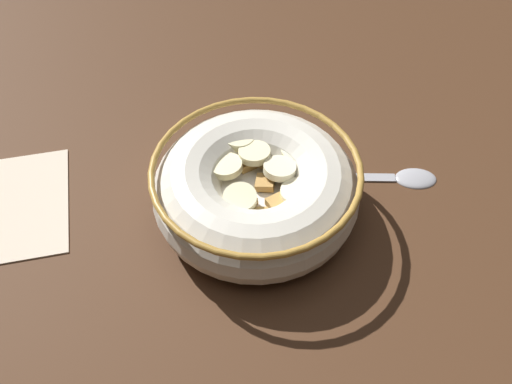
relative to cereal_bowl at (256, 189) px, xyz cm
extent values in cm
cube|color=#472B19|center=(-0.01, 0.03, -4.40)|extent=(130.29, 130.29, 2.00)
cylinder|color=silver|center=(-0.01, 0.03, -3.10)|extent=(10.29, 10.29, 0.60)
torus|color=silver|center=(-0.01, 0.03, -0.22)|extent=(18.71, 18.71, 6.35)
torus|color=#B28438|center=(-0.01, 0.03, 2.65)|extent=(18.75, 18.75, 0.60)
cylinder|color=white|center=(-0.01, 0.03, 0.14)|extent=(14.90, 14.90, 0.40)
cube|color=#AD7F42|center=(3.69, 4.20, 0.87)|extent=(1.99, 2.05, 0.94)
cube|color=tan|center=(2.62, 0.81, 0.67)|extent=(2.29, 2.26, 0.93)
cube|color=#B78947|center=(-2.14, 1.11, 0.70)|extent=(2.37, 2.38, 0.92)
cube|color=#B78947|center=(-2.45, -1.72, 0.84)|extent=(2.26, 2.24, 0.83)
cube|color=tan|center=(3.70, 2.19, 0.78)|extent=(1.80, 1.79, 0.77)
cube|color=#AD7F42|center=(0.33, -0.80, 0.87)|extent=(1.96, 2.02, 0.95)
cube|color=#AD7F42|center=(-3.42, -4.78, 0.87)|extent=(2.31, 2.34, 0.94)
cube|color=#AD7F42|center=(-5.14, 1.25, 0.71)|extent=(2.18, 2.19, 0.76)
cube|color=#B78947|center=(-3.80, -0.40, 0.86)|extent=(1.82, 1.79, 0.83)
cube|color=#AD7F42|center=(2.58, -5.33, 0.90)|extent=(1.82, 1.76, 0.88)
cube|color=tan|center=(-3.78, 2.37, 0.82)|extent=(1.86, 1.89, 0.82)
cube|color=tan|center=(-1.51, 5.40, 0.61)|extent=(1.74, 1.75, 0.77)
cube|color=tan|center=(-4.10, 3.84, 0.79)|extent=(2.08, 2.13, 0.90)
cube|color=tan|center=(1.87, -3.38, 0.82)|extent=(2.39, 2.39, 0.93)
cube|color=tan|center=(2.67, -1.34, 0.68)|extent=(2.19, 2.23, 0.92)
cube|color=#AD7F42|center=(4.27, -3.51, 0.69)|extent=(1.91, 1.96, 0.88)
cube|color=#AD7F42|center=(5.38, -0.14, 0.77)|extent=(2.34, 2.34, 0.76)
cube|color=tan|center=(3.20, 5.77, 0.91)|extent=(2.17, 2.13, 0.93)
cube|color=#AD7F42|center=(-5.62, -0.26, 0.63)|extent=(1.96, 1.97, 0.77)
cube|color=tan|center=(6.16, -2.18, 0.88)|extent=(2.21, 2.23, 0.84)
cylinder|color=beige|center=(0.76, -5.55, 1.77)|extent=(3.54, 3.56, 1.18)
cylinder|color=#F4EABC|center=(3.06, -3.88, 1.70)|extent=(3.96, 3.95, 1.12)
cylinder|color=#F9EFC6|center=(0.76, -2.12, 1.80)|extent=(3.09, 3.08, 1.23)
cylinder|color=#F9EFC6|center=(-1.79, -3.46, 1.47)|extent=(3.39, 3.40, 1.07)
cylinder|color=beige|center=(2.64, -0.15, 1.93)|extent=(3.55, 3.50, 1.01)
cylinder|color=beige|center=(-2.37, 1.52, 1.68)|extent=(3.77, 3.75, 1.28)
cylinder|color=beige|center=(4.65, 1.41, 1.84)|extent=(3.51, 3.48, 0.98)
cylinder|color=beige|center=(-4.76, -2.57, 1.67)|extent=(3.84, 3.82, 0.85)
cylinder|color=beige|center=(1.55, 2.61, 1.52)|extent=(4.14, 4.15, 1.08)
ellipsoid|color=#A5A5AD|center=(3.34, -16.06, -3.00)|extent=(3.05, 4.29, 0.80)
cube|color=#A5A5AD|center=(3.86, -8.71, -3.22)|extent=(1.74, 10.69, 0.36)
cube|color=beige|center=(2.09, 21.92, -3.25)|extent=(14.11, 9.79, 0.30)
camera|label=1|loc=(-33.70, 1.83, 40.06)|focal=40.75mm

